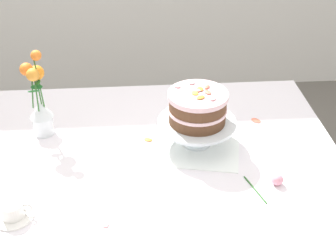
{
  "coord_description": "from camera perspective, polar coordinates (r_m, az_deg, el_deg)",
  "views": [
    {
      "loc": [
        -0.04,
        -1.42,
        1.76
      ],
      "look_at": [
        0.07,
        0.01,
        0.86
      ],
      "focal_mm": 50.52,
      "sensor_mm": 36.0,
      "label": 1
    }
  ],
  "objects": [
    {
      "name": "dining_table",
      "position": [
        1.79,
        -2.23,
        -6.26
      ],
      "size": [
        1.4,
        1.0,
        0.74
      ],
      "color": "white",
      "rests_on": "ground"
    },
    {
      "name": "linen_napkin",
      "position": [
        1.78,
        3.41,
        -2.82
      ],
      "size": [
        0.38,
        0.38,
        0.0
      ],
      "primitive_type": "cube",
      "rotation": [
        0.0,
        0.0,
        -0.21
      ],
      "color": "white",
      "rests_on": "dining_table"
    },
    {
      "name": "cake_stand",
      "position": [
        1.74,
        3.5,
        -0.61
      ],
      "size": [
        0.29,
        0.29,
        0.1
      ],
      "color": "silver",
      "rests_on": "linen_napkin"
    },
    {
      "name": "layer_cake",
      "position": [
        1.7,
        3.58,
        1.56
      ],
      "size": [
        0.22,
        0.22,
        0.12
      ],
      "color": "brown",
      "rests_on": "cake_stand"
    },
    {
      "name": "flower_vase",
      "position": [
        1.83,
        -15.28,
        2.03
      ],
      "size": [
        0.09,
        0.1,
        0.35
      ],
      "color": "silver",
      "rests_on": "dining_table"
    },
    {
      "name": "teacup",
      "position": [
        1.54,
        -18.2,
        -10.43
      ],
      "size": [
        0.12,
        0.12,
        0.06
      ],
      "color": "white",
      "rests_on": "dining_table"
    },
    {
      "name": "fallen_rose",
      "position": [
        1.62,
        12.9,
        -7.08
      ],
      "size": [
        0.12,
        0.14,
        0.04
      ],
      "color": "#2D6028",
      "rests_on": "dining_table"
    },
    {
      "name": "loose_petal_0",
      "position": [
        1.94,
        10.57,
        -0.05
      ],
      "size": [
        0.05,
        0.05,
        0.01
      ],
      "primitive_type": "ellipsoid",
      "rotation": [
        0.0,
        0.0,
        5.35
      ],
      "color": "#E56B51",
      "rests_on": "dining_table"
    },
    {
      "name": "loose_petal_1",
      "position": [
        1.8,
        -2.54,
        -2.39
      ],
      "size": [
        0.04,
        0.03,
        0.01
      ],
      "primitive_type": "ellipsoid",
      "rotation": [
        0.0,
        0.0,
        2.71
      ],
      "color": "orange",
      "rests_on": "dining_table"
    },
    {
      "name": "loose_petal_2",
      "position": [
        1.47,
        -7.62,
        -12.28
      ],
      "size": [
        0.03,
        0.04,
        0.01
      ],
      "primitive_type": "ellipsoid",
      "rotation": [
        0.0,
        0.0,
        1.88
      ],
      "color": "pink",
      "rests_on": "dining_table"
    }
  ]
}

